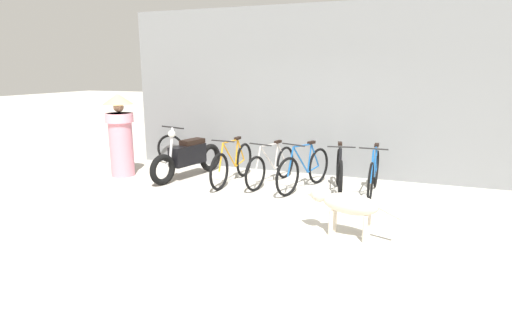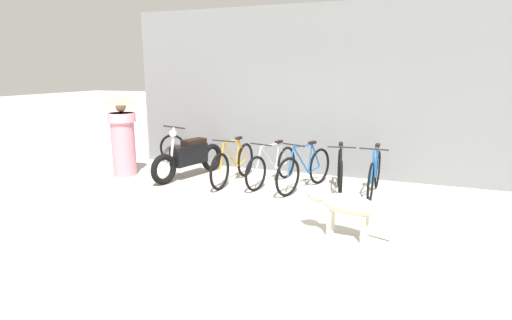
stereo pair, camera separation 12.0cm
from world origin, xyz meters
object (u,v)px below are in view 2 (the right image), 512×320
at_px(bicycle_3, 340,172).
at_px(stray_dog, 342,204).
at_px(bicycle_4, 374,175).
at_px(person_in_robes, 123,132).
at_px(bicycle_2, 305,170).
at_px(bicycle_0, 233,164).
at_px(bicycle_1, 272,166).
at_px(spare_tire_left, 173,149).
at_px(motorcycle, 189,157).

xyz_separation_m(bicycle_3, stray_dog, (0.33, -1.94, 0.08)).
relative_size(bicycle_4, person_in_robes, 1.04).
height_order(bicycle_2, stray_dog, bicycle_2).
bearing_deg(bicycle_3, bicycle_0, -97.67).
relative_size(bicycle_2, person_in_robes, 0.98).
height_order(bicycle_1, spare_tire_left, bicycle_1).
distance_m(bicycle_2, person_in_robes, 3.78).
relative_size(bicycle_1, bicycle_4, 0.96).
relative_size(bicycle_2, stray_dog, 1.33).
bearing_deg(person_in_robes, bicycle_3, -132.14).
distance_m(bicycle_4, spare_tire_left, 4.67).
bearing_deg(spare_tire_left, person_in_robes, -105.77).
distance_m(bicycle_1, motorcycle, 1.73).
bearing_deg(bicycle_4, bicycle_1, -89.86).
bearing_deg(bicycle_4, bicycle_0, -85.87).
height_order(motorcycle, spare_tire_left, motorcycle).
distance_m(bicycle_0, bicycle_1, 0.75).
xyz_separation_m(bicycle_1, person_in_robes, (-3.07, -0.41, 0.55)).
relative_size(bicycle_2, spare_tire_left, 2.38).
relative_size(bicycle_3, spare_tire_left, 2.37).
distance_m(bicycle_3, motorcycle, 3.01).
relative_size(motorcycle, stray_dog, 1.53).
relative_size(bicycle_4, spare_tire_left, 2.54).
bearing_deg(spare_tire_left, motorcycle, -44.63).
bearing_deg(motorcycle, bicycle_0, 103.20).
bearing_deg(bicycle_3, bicycle_1, -103.44).
distance_m(bicycle_1, spare_tire_left, 2.84).
xyz_separation_m(bicycle_3, motorcycle, (-3.01, -0.03, 0.06)).
relative_size(bicycle_0, person_in_robes, 1.05).
xyz_separation_m(bicycle_1, bicycle_3, (1.28, -0.08, 0.02)).
bearing_deg(bicycle_2, bicycle_0, -69.29).
xyz_separation_m(bicycle_1, bicycle_2, (0.66, -0.13, 0.02)).
bearing_deg(motorcycle, person_in_robes, -61.03).
xyz_separation_m(bicycle_4, motorcycle, (-3.59, -0.05, 0.05)).
bearing_deg(bicycle_1, bicycle_3, 100.70).
height_order(person_in_robes, spare_tire_left, person_in_robes).
bearing_deg(bicycle_1, person_in_robes, -68.14).
relative_size(bicycle_1, person_in_robes, 1.00).
relative_size(bicycle_2, motorcycle, 0.87).
bearing_deg(bicycle_1, bicycle_4, 102.45).
bearing_deg(bicycle_0, bicycle_4, 95.85).
height_order(bicycle_0, bicycle_4, bicycle_4).
height_order(bicycle_0, motorcycle, motorcycle).
bearing_deg(spare_tire_left, stray_dog, -33.70).
bearing_deg(stray_dog, bicycle_1, -40.82).
xyz_separation_m(bicycle_0, motorcycle, (-0.99, 0.05, 0.06)).
bearing_deg(person_in_robes, spare_tire_left, -62.30).
relative_size(bicycle_3, bicycle_4, 0.93).
height_order(bicycle_0, spare_tire_left, bicycle_0).
distance_m(bicycle_2, bicycle_3, 0.63).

